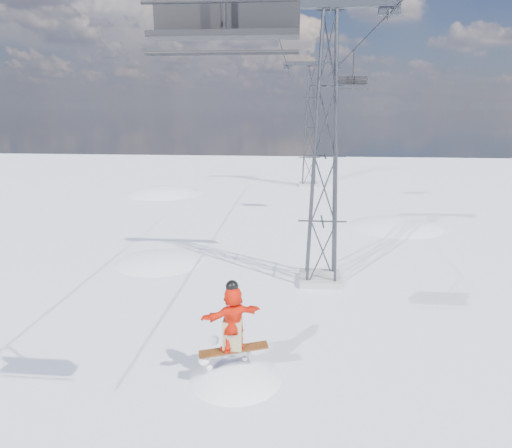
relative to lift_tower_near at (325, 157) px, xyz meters
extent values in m
plane|color=white|center=(-0.80, -8.00, -5.47)|extent=(120.00, 120.00, 0.00)
sphere|color=white|center=(-7.80, 2.00, -13.12)|extent=(16.00, 16.00, 16.00)
sphere|color=white|center=(5.20, 10.00, -14.97)|extent=(20.00, 20.00, 20.00)
sphere|color=white|center=(-12.80, 20.00, -15.87)|extent=(22.00, 22.00, 22.00)
cube|color=#999999|center=(0.00, 0.00, -5.32)|extent=(1.80, 1.80, 0.30)
cube|color=#32343B|center=(0.00, 0.00, 5.78)|extent=(5.00, 0.35, 0.35)
cube|color=#32343B|center=(-2.20, 0.00, 5.58)|extent=(0.80, 0.25, 0.50)
cube|color=#32343B|center=(2.20, 0.00, 5.58)|extent=(0.80, 0.25, 0.50)
cube|color=#999999|center=(0.00, 25.00, -5.32)|extent=(1.80, 1.80, 0.30)
cube|color=#32343B|center=(0.00, 25.00, 5.78)|extent=(5.00, 0.35, 0.35)
cube|color=#32343B|center=(-2.20, 25.00, 5.58)|extent=(0.80, 0.25, 0.50)
cube|color=#32343B|center=(2.20, 25.00, 5.58)|extent=(0.80, 0.25, 0.50)
cylinder|color=black|center=(-2.20, 11.50, 5.38)|extent=(0.06, 51.00, 0.06)
cylinder|color=black|center=(2.20, 11.50, 5.38)|extent=(0.06, 51.00, 0.06)
sphere|color=white|center=(-2.73, -7.59, -7.22)|extent=(4.40, 4.40, 4.40)
cube|color=#A14E15|center=(-2.73, -7.89, -4.40)|extent=(1.92, 0.79, 0.23)
imported|color=#FD260B|center=(-2.73, -7.89, -3.47)|extent=(1.74, 1.29, 1.83)
cube|color=#9C8C60|center=(-2.73, -7.89, -3.96)|extent=(0.64, 0.59, 0.84)
sphere|color=black|center=(-2.73, -7.89, -2.58)|extent=(0.34, 0.34, 0.34)
cube|color=black|center=(-2.20, -12.00, 3.00)|extent=(2.17, 0.49, 0.09)
cube|color=black|center=(-2.20, -11.76, 3.32)|extent=(2.17, 0.06, 0.60)
cylinder|color=black|center=(-2.20, -12.27, 2.73)|extent=(2.17, 0.06, 0.06)
cylinder|color=black|center=(-2.20, -12.32, 3.38)|extent=(2.17, 0.05, 0.05)
cylinder|color=black|center=(2.20, 11.23, 4.34)|extent=(0.08, 0.08, 2.08)
cube|color=black|center=(2.20, 11.23, 3.30)|extent=(1.89, 0.43, 0.08)
cube|color=black|center=(2.20, 11.44, 3.58)|extent=(1.89, 0.06, 0.52)
cylinder|color=black|center=(2.20, 10.99, 3.06)|extent=(1.89, 0.06, 0.06)
cylinder|color=black|center=(2.20, 10.94, 3.63)|extent=(1.89, 0.05, 0.05)
camera|label=1|loc=(-1.11, -18.92, 2.01)|focal=32.00mm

